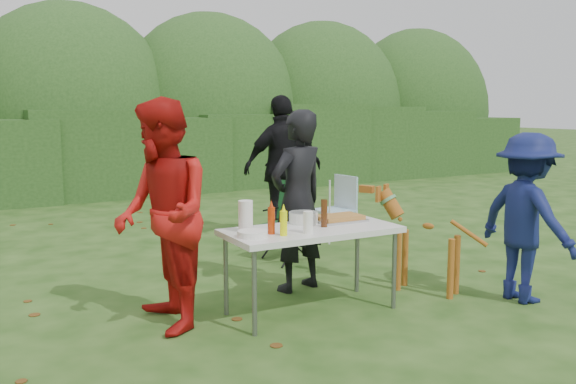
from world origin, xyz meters
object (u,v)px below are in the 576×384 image
child (527,218)px  lawn_chair (334,208)px  person_red_jacket (162,215)px  mustard_bottle (284,223)px  person_black_puffy (283,167)px  beer_bottle (324,213)px  folding_table (312,234)px  dog (428,242)px  person_cook (298,201)px  ketchup_bottle (271,221)px  paper_towel_roll (246,216)px  camping_chair (286,221)px

child → lawn_chair: child is taller
person_red_jacket → lawn_chair: size_ratio=2.16×
lawn_chair → mustard_bottle: (-2.12, -2.52, 0.41)m
person_black_puffy → mustard_bottle: bearing=63.7°
lawn_chair → beer_bottle: beer_bottle is taller
person_black_puffy → lawn_chair: person_black_puffy is taller
person_black_puffy → folding_table: bearing=68.3°
dog → beer_bottle: size_ratio=4.29×
person_black_puffy → mustard_bottle: 3.33m
person_red_jacket → child: size_ratio=1.20×
person_cook → lawn_chair: person_cook is taller
person_black_puffy → beer_bottle: size_ratio=8.02×
folding_table → ketchup_bottle: bearing=-172.7°
child → ketchup_bottle: bearing=75.3°
person_cook → ketchup_bottle: person_cook is taller
lawn_chair → paper_towel_roll: bearing=36.5°
camping_chair → paper_towel_roll: 2.06m
dog → ketchup_bottle: bearing=60.8°
child → camping_chair: bearing=26.6°
person_red_jacket → dog: 2.55m
person_cook → person_black_puffy: 2.37m
ketchup_bottle → paper_towel_roll: size_ratio=0.85×
person_red_jacket → lawn_chair: bearing=128.6°
person_black_puffy → person_cook: bearing=67.0°
person_cook → child: (1.66, -1.29, -0.10)m
folding_table → camping_chair: 1.87m
dog → lawn_chair: dog is taller
person_cook → folding_table: bearing=56.8°
ketchup_bottle → paper_towel_roll: bearing=126.8°
child → person_black_puffy: bearing=11.0°
folding_table → person_red_jacket: person_red_jacket is taller
lawn_chair → ketchup_bottle: 3.28m
person_cook → paper_towel_roll: size_ratio=6.70×
dog → camping_chair: (-0.58, 1.78, -0.04)m
mustard_bottle → paper_towel_roll: paper_towel_roll is taller
person_black_puffy → ketchup_bottle: size_ratio=8.74×
person_black_puffy → camping_chair: (-0.54, -1.04, -0.51)m
ketchup_bottle → person_black_puffy: bearing=59.9°
dog → mustard_bottle: dog is taller
camping_chair → lawn_chair: camping_chair is taller
person_black_puffy → paper_towel_roll: person_black_puffy is taller
child → paper_towel_roll: 2.56m
person_black_puffy → child: (0.65, -3.44, -0.19)m
person_red_jacket → person_black_puffy: 3.55m
person_cook → camping_chair: person_cook is taller
ketchup_bottle → beer_bottle: size_ratio=0.92×
child → person_cook: bearing=52.3°
folding_table → ketchup_bottle: size_ratio=6.82×
person_red_jacket → beer_bottle: person_red_jacket is taller
child → beer_bottle: size_ratio=6.42×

